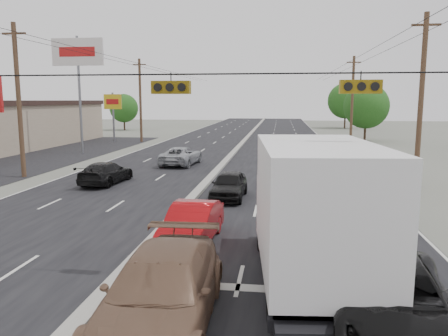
% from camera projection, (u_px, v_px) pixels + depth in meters
% --- Properties ---
extents(ground, '(200.00, 200.00, 0.00)m').
position_uv_depth(ground, '(125.00, 275.00, 12.90)').
color(ground, '#606356').
rests_on(ground, ground).
extents(road_surface, '(20.00, 160.00, 0.02)m').
position_uv_depth(road_surface, '(234.00, 153.00, 42.29)').
color(road_surface, black).
rests_on(road_surface, ground).
extents(center_median, '(0.50, 160.00, 0.20)m').
position_uv_depth(center_median, '(234.00, 152.00, 42.28)').
color(center_median, gray).
rests_on(center_median, ground).
extents(parking_lot, '(10.00, 42.00, 0.02)m').
position_uv_depth(parking_lot, '(42.00, 157.00, 39.56)').
color(parking_lot, black).
rests_on(parking_lot, ground).
extents(utility_pole_left_b, '(1.60, 0.30, 10.00)m').
position_uv_depth(utility_pole_left_b, '(19.00, 100.00, 28.40)').
color(utility_pole_left_b, '#422D1E').
rests_on(utility_pole_left_b, ground).
extents(utility_pole_left_c, '(1.60, 0.30, 10.00)m').
position_uv_depth(utility_pole_left_c, '(140.00, 100.00, 52.90)').
color(utility_pole_left_c, '#422D1E').
rests_on(utility_pole_left_c, ground).
extents(utility_pole_right_b, '(1.60, 0.30, 10.00)m').
position_uv_depth(utility_pole_right_b, '(421.00, 100.00, 25.21)').
color(utility_pole_right_b, '#422D1E').
rests_on(utility_pole_right_b, ground).
extents(utility_pole_right_c, '(1.60, 0.30, 10.00)m').
position_uv_depth(utility_pole_right_c, '(352.00, 100.00, 49.71)').
color(utility_pole_right_c, '#422D1E').
rests_on(utility_pole_right_c, ground).
extents(traffic_signals, '(25.00, 0.30, 0.54)m').
position_uv_depth(traffic_signals, '(168.00, 86.00, 11.87)').
color(traffic_signals, black).
rests_on(traffic_signals, ground).
extents(pole_sign_billboard, '(5.00, 0.25, 11.00)m').
position_uv_depth(pole_sign_billboard, '(78.00, 59.00, 40.81)').
color(pole_sign_billboard, slate).
rests_on(pole_sign_billboard, ground).
extents(pole_sign_far, '(2.20, 0.25, 6.00)m').
position_uv_depth(pole_sign_far, '(113.00, 106.00, 53.45)').
color(pole_sign_far, slate).
rests_on(pole_sign_far, ground).
extents(tree_left_far, '(4.80, 4.80, 6.12)m').
position_uv_depth(tree_left_far, '(124.00, 108.00, 73.92)').
color(tree_left_far, '#382619').
rests_on(tree_left_far, ground).
extents(tree_right_mid, '(5.60, 5.60, 7.14)m').
position_uv_depth(tree_right_mid, '(366.00, 106.00, 54.41)').
color(tree_right_mid, '#382619').
rests_on(tree_right_mid, ground).
extents(tree_right_far, '(6.40, 6.40, 8.16)m').
position_uv_depth(tree_right_far, '(346.00, 101.00, 78.67)').
color(tree_right_far, '#382619').
rests_on(tree_right_far, ground).
extents(box_truck, '(3.51, 8.17, 4.03)m').
position_uv_depth(box_truck, '(313.00, 213.00, 11.92)').
color(box_truck, black).
rests_on(box_truck, ground).
extents(tan_sedan, '(2.58, 5.93, 1.70)m').
position_uv_depth(tan_sedan, '(162.00, 292.00, 9.79)').
color(tan_sedan, brown).
rests_on(tan_sedan, ground).
extents(red_sedan, '(1.76, 4.42, 1.43)m').
position_uv_depth(red_sedan, '(192.00, 224.00, 15.60)').
color(red_sedan, '#A1090D').
rests_on(red_sedan, ground).
extents(black_suv, '(3.13, 5.76, 1.53)m').
position_uv_depth(black_suv, '(392.00, 299.00, 9.61)').
color(black_suv, black).
rests_on(black_suv, ground).
extents(queue_car_a, '(1.78, 4.19, 1.41)m').
position_uv_depth(queue_car_a, '(229.00, 185.00, 22.78)').
color(queue_car_a, black).
rests_on(queue_car_a, ground).
extents(queue_car_b, '(1.72, 4.54, 1.48)m').
position_uv_depth(queue_car_b, '(306.00, 201.00, 19.03)').
color(queue_car_b, silver).
rests_on(queue_car_b, ground).
extents(queue_car_d, '(2.84, 5.57, 1.55)m').
position_uv_depth(queue_car_d, '(348.00, 202.00, 18.65)').
color(queue_car_d, '#101C53').
rests_on(queue_car_d, ground).
extents(queue_car_e, '(2.21, 4.36, 1.42)m').
position_uv_depth(queue_car_e, '(370.00, 178.00, 24.90)').
color(queue_car_e, maroon).
rests_on(queue_car_e, ground).
extents(oncoming_near, '(2.28, 4.79, 1.35)m').
position_uv_depth(oncoming_near, '(106.00, 173.00, 26.77)').
color(oncoming_near, black).
rests_on(oncoming_near, ground).
extents(oncoming_far, '(2.75, 5.34, 1.44)m').
position_uv_depth(oncoming_far, '(181.00, 156.00, 34.55)').
color(oncoming_far, '#9B9EA2').
rests_on(oncoming_far, ground).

